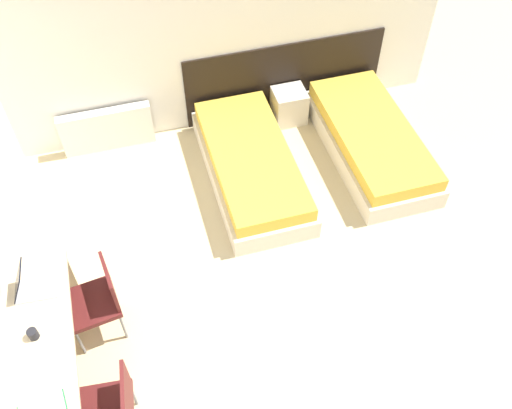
% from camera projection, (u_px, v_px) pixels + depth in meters
% --- Properties ---
extents(wall_back, '(5.62, 0.05, 2.70)m').
position_uv_depth(wall_back, '(206.00, 26.00, 6.17)').
color(wall_back, white).
rests_on(wall_back, ground_plane).
extents(headboard_panel, '(2.48, 0.03, 0.96)m').
position_uv_depth(headboard_panel, '(285.00, 78.00, 6.97)').
color(headboard_panel, black).
rests_on(headboard_panel, ground_plane).
extents(bed_near_window, '(0.92, 2.05, 0.42)m').
position_uv_depth(bed_near_window, '(251.00, 166.00, 6.40)').
color(bed_near_window, beige).
rests_on(bed_near_window, ground_plane).
extents(bed_near_door, '(0.92, 2.05, 0.42)m').
position_uv_depth(bed_near_door, '(371.00, 141.00, 6.67)').
color(bed_near_door, beige).
rests_on(bed_near_door, ground_plane).
extents(nightstand, '(0.39, 0.35, 0.43)m').
position_uv_depth(nightstand, '(289.00, 106.00, 7.05)').
color(nightstand, beige).
rests_on(nightstand, ground_plane).
extents(radiator, '(1.07, 0.12, 0.55)m').
position_uv_depth(radiator, '(107.00, 130.00, 6.68)').
color(radiator, silver).
rests_on(radiator, ground_plane).
extents(desk, '(0.52, 1.84, 0.76)m').
position_uv_depth(desk, '(46.00, 357.00, 4.51)').
color(desk, '#C6B28E').
rests_on(desk, ground_plane).
extents(chair_near_laptop, '(0.50, 0.50, 0.84)m').
position_uv_depth(chair_near_laptop, '(97.00, 298.00, 4.98)').
color(chair_near_laptop, '#511919').
rests_on(chair_near_laptop, ground_plane).
extents(chair_near_notebook, '(0.49, 0.49, 0.84)m').
position_uv_depth(chair_near_notebook, '(111.00, 408.00, 4.36)').
color(chair_near_notebook, '#511919').
rests_on(chair_near_notebook, ground_plane).
extents(laptop, '(0.35, 0.25, 0.33)m').
position_uv_depth(laptop, '(30.00, 286.00, 4.65)').
color(laptop, silver).
rests_on(laptop, desk).
extents(mug, '(0.08, 0.08, 0.09)m').
position_uv_depth(mug, '(33.00, 334.00, 4.40)').
color(mug, black).
rests_on(mug, desk).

